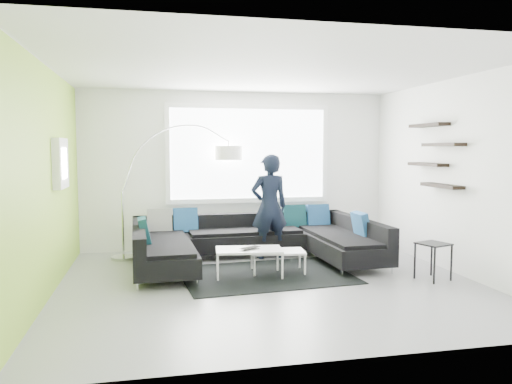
{
  "coord_description": "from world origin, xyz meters",
  "views": [
    {
      "loc": [
        -1.53,
        -6.36,
        1.79
      ],
      "look_at": [
        0.01,
        0.9,
        1.15
      ],
      "focal_mm": 35.0,
      "sensor_mm": 36.0,
      "label": 1
    }
  ],
  "objects_px": {
    "coffee_table": "(264,261)",
    "side_table": "(433,261)",
    "arc_lamp": "(122,192)",
    "laptop": "(252,249)",
    "sectional_sofa": "(255,243)",
    "person": "(269,207)"
  },
  "relations": [
    {
      "from": "coffee_table",
      "to": "side_table",
      "type": "bearing_deg",
      "value": -12.49
    },
    {
      "from": "arc_lamp",
      "to": "laptop",
      "type": "distance_m",
      "value": 2.49
    },
    {
      "from": "coffee_table",
      "to": "side_table",
      "type": "relative_size",
      "value": 2.34
    },
    {
      "from": "side_table",
      "to": "laptop",
      "type": "bearing_deg",
      "value": 164.67
    },
    {
      "from": "coffee_table",
      "to": "sectional_sofa",
      "type": "bearing_deg",
      "value": 96.95
    },
    {
      "from": "side_table",
      "to": "laptop",
      "type": "distance_m",
      "value": 2.48
    },
    {
      "from": "sectional_sofa",
      "to": "side_table",
      "type": "height_order",
      "value": "sectional_sofa"
    },
    {
      "from": "arc_lamp",
      "to": "side_table",
      "type": "distance_m",
      "value": 4.83
    },
    {
      "from": "sectional_sofa",
      "to": "coffee_table",
      "type": "relative_size",
      "value": 3.12
    },
    {
      "from": "side_table",
      "to": "sectional_sofa",
      "type": "bearing_deg",
      "value": 148.06
    },
    {
      "from": "sectional_sofa",
      "to": "arc_lamp",
      "type": "xyz_separation_m",
      "value": [
        -2.01,
        0.83,
        0.75
      ]
    },
    {
      "from": "arc_lamp",
      "to": "person",
      "type": "xyz_separation_m",
      "value": [
        2.34,
        -0.4,
        -0.25
      ]
    },
    {
      "from": "coffee_table",
      "to": "person",
      "type": "distance_m",
      "value": 1.27
    },
    {
      "from": "sectional_sofa",
      "to": "coffee_table",
      "type": "distance_m",
      "value": 0.63
    },
    {
      "from": "coffee_table",
      "to": "arc_lamp",
      "type": "xyz_separation_m",
      "value": [
        -2.01,
        1.44,
        0.9
      ]
    },
    {
      "from": "arc_lamp",
      "to": "side_table",
      "type": "height_order",
      "value": "arc_lamp"
    },
    {
      "from": "side_table",
      "to": "coffee_table",
      "type": "bearing_deg",
      "value": 160.85
    },
    {
      "from": "sectional_sofa",
      "to": "laptop",
      "type": "height_order",
      "value": "sectional_sofa"
    },
    {
      "from": "laptop",
      "to": "sectional_sofa",
      "type": "bearing_deg",
      "value": 41.34
    },
    {
      "from": "coffee_table",
      "to": "arc_lamp",
      "type": "bearing_deg",
      "value": 151.04
    },
    {
      "from": "coffee_table",
      "to": "laptop",
      "type": "distance_m",
      "value": 0.3
    },
    {
      "from": "person",
      "to": "laptop",
      "type": "distance_m",
      "value": 1.34
    }
  ]
}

